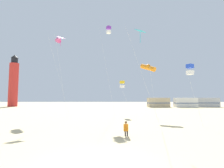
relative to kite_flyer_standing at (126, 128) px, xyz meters
The scene contains 12 objects.
kite_flyer_standing is the anchor object (origin of this frame).
kite_tube_orange 14.48m from the kite_flyer_standing, 70.45° to the left, with size 2.26×2.25×8.09m.
kite_diamond_magenta 16.66m from the kite_flyer_standing, 129.36° to the left, with size 1.91×1.91×11.57m.
kite_tube_rainbow 21.74m from the kite_flyer_standing, 124.60° to the left, with size 3.30×3.70×13.27m.
kite_box_violet 18.98m from the kite_flyer_standing, 97.07° to the left, with size 2.45×1.86×14.40m.
kite_box_gold 15.41m from the kite_flyer_standing, 87.92° to the left, with size 2.16×2.06×5.64m.
kite_box_blue 10.51m from the kite_flyer_standing, 35.41° to the left, with size 1.55×1.19×6.52m.
kite_diamond_cyan 9.30m from the kite_flyer_standing, 62.54° to the left, with size 3.13×2.26×9.74m.
lighthouse_distant 53.21m from the kite_flyer_standing, 128.93° to the left, with size 2.80×2.80×16.80m.
rv_van_tan 39.97m from the kite_flyer_standing, 71.55° to the left, with size 6.60×2.81×2.80m.
rv_van_white 42.29m from the kite_flyer_standing, 61.15° to the left, with size 6.49×2.49×2.80m.
rv_van_silver 47.61m from the kite_flyer_standing, 54.38° to the left, with size 6.55×2.68×2.80m.
Camera 1 is at (0.71, -6.75, 2.93)m, focal length 26.97 mm.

